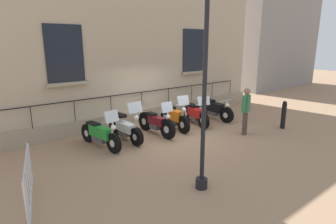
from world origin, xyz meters
The scene contains 13 objects.
ground_plane centered at (0.00, 0.00, 0.00)m, with size 60.00×60.00×0.00m, color #9E7A5B.
building_facade centered at (-2.32, 0.00, 3.20)m, with size 0.82×13.61×6.57m.
motorcycle_green centered at (-0.32, -2.65, 0.44)m, with size 2.09×0.60×1.34m.
motorcycle_white centered at (-0.39, -1.68, 0.42)m, with size 1.97×0.65×1.46m.
motorcycle_maroon centered at (-0.24, -0.48, 0.44)m, with size 2.05×0.58×1.32m.
motorcycle_orange centered at (-0.31, 0.46, 0.45)m, with size 1.93×0.60×1.43m.
motorcycle_red centered at (-0.29, 1.56, 0.42)m, with size 1.91×0.78×1.29m.
motorcycle_black centered at (-0.36, 2.76, 0.43)m, with size 2.11×0.73×0.97m.
lamppost centered at (3.56, -1.95, 3.75)m, with size 0.37×1.07×4.82m.
crowd_barrier centered at (1.90, -5.26, 0.56)m, with size 2.00×0.54×1.05m.
bollard centered at (2.25, 3.89, 0.56)m, with size 0.18×0.18×1.11m.
pedestrian_standing centered at (1.76, 2.09, 0.98)m, with size 0.33×0.50×1.73m.
distant_building centered at (-4.33, 13.42, 5.37)m, with size 3.01×7.90×10.74m.
Camera 1 is at (7.69, -6.23, 3.32)m, focal length 29.75 mm.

